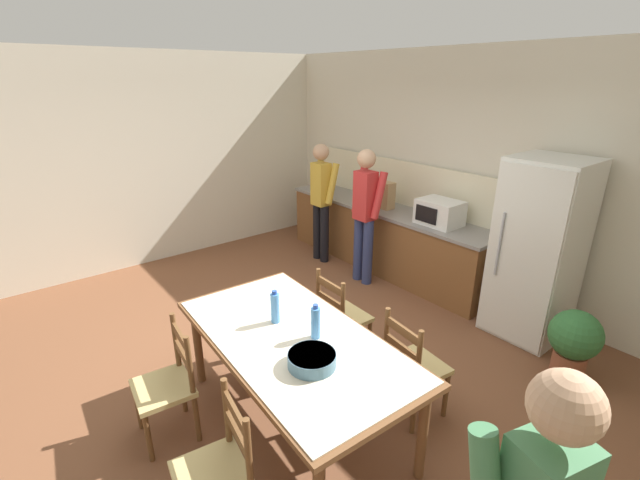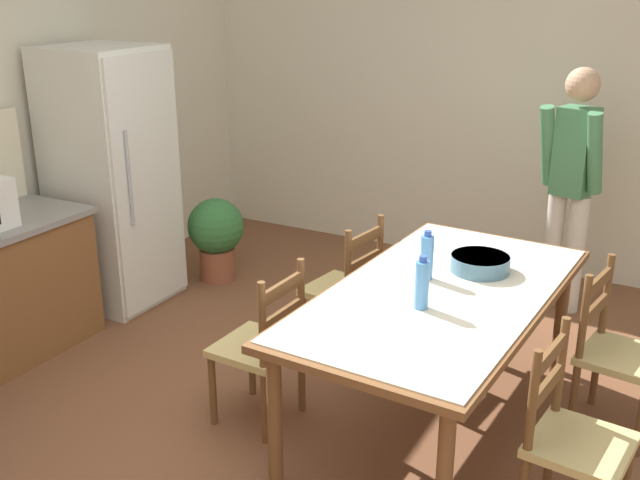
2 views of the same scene
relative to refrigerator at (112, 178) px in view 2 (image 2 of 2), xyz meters
The scene contains 13 objects.
ground_plane 2.64m from the refrigerator, 117.84° to the right, with size 8.32×8.32×0.00m, color brown.
wall_right 3.08m from the refrigerator, 46.13° to the right, with size 0.12×5.20×2.90m, color beige.
refrigerator is the anchor object (origin of this frame).
dining_table 2.71m from the refrigerator, 100.02° to the right, with size 2.07×1.14×0.79m.
bottle_near_centre 2.75m from the refrigerator, 105.24° to the right, with size 0.07×0.07×0.27m.
bottle_off_centre 2.57m from the refrigerator, 98.14° to the right, with size 0.07×0.07×0.27m.
serving_bowl 2.76m from the refrigerator, 92.54° to the right, with size 0.32×0.32×0.09m.
chair_side_far_right 1.94m from the refrigerator, 89.36° to the right, with size 0.47×0.45×0.91m.
chair_side_far_left 2.09m from the refrigerator, 115.69° to the right, with size 0.44×0.42×0.91m.
chair_side_near_left 3.61m from the refrigerator, 105.60° to the right, with size 0.46×0.44×0.91m.
chair_side_near_right 3.53m from the refrigerator, 90.92° to the right, with size 0.48×0.46×0.91m.
person_by_table 3.25m from the refrigerator, 64.88° to the right, with size 0.36×0.48×1.74m.
potted_plant 0.94m from the refrigerator, 34.17° to the right, with size 0.44×0.44×0.67m.
Camera 2 is at (-2.71, -1.61, 2.32)m, focal length 42.00 mm.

